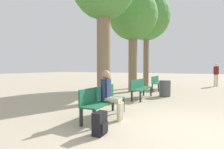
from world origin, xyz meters
TOP-DOWN VIEW (x-y plane):
  - ground_plane at (0.00, 0.00)m, footprint 80.00×80.00m
  - bench_row_0 at (-2.11, 0.05)m, footprint 0.45×1.74m
  - bench_row_1 at (-2.11, 3.43)m, footprint 0.45×1.74m
  - bench_row_2 at (-2.11, 6.80)m, footprint 0.45×1.74m
  - tree_row_1 at (-3.21, 5.44)m, footprint 2.77×2.77m
  - tree_row_2 at (-3.21, 8.18)m, footprint 3.28×3.28m
  - person_seated at (-1.89, 0.06)m, footprint 0.60×0.34m
  - backpack at (-1.56, -1.01)m, footprint 0.23×0.32m
  - pedestrian_near at (1.30, 10.89)m, footprint 0.34×0.23m
  - trash_bin at (-1.25, 4.53)m, footprint 0.52×0.52m

SIDE VIEW (x-z plane):
  - ground_plane at x=0.00m, z-range 0.00..0.00m
  - backpack at x=-1.56m, z-range 0.00..0.47m
  - trash_bin at x=-1.25m, z-range 0.00..0.76m
  - bench_row_0 at x=-2.11m, z-range 0.09..0.94m
  - bench_row_1 at x=-2.11m, z-range 0.09..0.94m
  - bench_row_2 at x=-2.11m, z-range 0.09..0.94m
  - person_seated at x=-1.89m, z-range 0.04..1.35m
  - pedestrian_near at x=1.30m, z-range 0.12..1.83m
  - tree_row_1 at x=-3.21m, z-range 1.38..7.11m
  - tree_row_2 at x=-3.21m, z-range 1.61..8.22m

